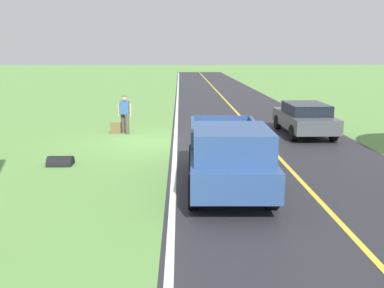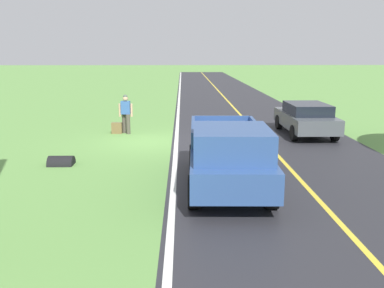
# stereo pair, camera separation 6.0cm
# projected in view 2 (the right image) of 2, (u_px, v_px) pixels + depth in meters

# --- Properties ---
(ground_plane) EXTENTS (200.00, 200.00, 0.00)m
(ground_plane) POSITION_uv_depth(u_px,v_px,m) (150.00, 142.00, 17.38)
(ground_plane) COLOR #609347
(road_surface) EXTENTS (7.64, 120.00, 0.00)m
(road_surface) POSITION_uv_depth(u_px,v_px,m) (265.00, 141.00, 17.48)
(road_surface) COLOR #28282D
(road_surface) RESTS_ON ground
(lane_edge_line) EXTENTS (0.16, 117.60, 0.00)m
(lane_edge_line) POSITION_uv_depth(u_px,v_px,m) (176.00, 141.00, 17.40)
(lane_edge_line) COLOR silver
(lane_edge_line) RESTS_ON ground
(lane_centre_line) EXTENTS (0.14, 117.60, 0.00)m
(lane_centre_line) POSITION_uv_depth(u_px,v_px,m) (265.00, 141.00, 17.48)
(lane_centre_line) COLOR gold
(lane_centre_line) RESTS_ON ground
(hitchhiker_walking) EXTENTS (0.62, 0.51, 1.75)m
(hitchhiker_walking) POSITION_uv_depth(u_px,v_px,m) (126.00, 112.00, 18.99)
(hitchhiker_walking) COLOR #4C473D
(hitchhiker_walking) RESTS_ON ground
(suitcase_carried) EXTENTS (0.46, 0.21, 0.50)m
(suitcase_carried) POSITION_uv_depth(u_px,v_px,m) (117.00, 128.00, 19.07)
(suitcase_carried) COLOR brown
(suitcase_carried) RESTS_ON ground
(pickup_truck_passing) EXTENTS (2.22, 5.46, 1.82)m
(pickup_truck_passing) POSITION_uv_depth(u_px,v_px,m) (228.00, 154.00, 11.21)
(pickup_truck_passing) COLOR #2D4C84
(pickup_truck_passing) RESTS_ON ground
(sedan_near_oncoming) EXTENTS (1.94, 4.41, 1.41)m
(sedan_near_oncoming) POSITION_uv_depth(u_px,v_px,m) (306.00, 118.00, 18.73)
(sedan_near_oncoming) COLOR #4C5156
(sedan_near_oncoming) RESTS_ON ground
(drainage_culvert) EXTENTS (0.80, 0.60, 0.60)m
(drainage_culvert) POSITION_uv_depth(u_px,v_px,m) (61.00, 165.00, 13.84)
(drainage_culvert) COLOR black
(drainage_culvert) RESTS_ON ground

